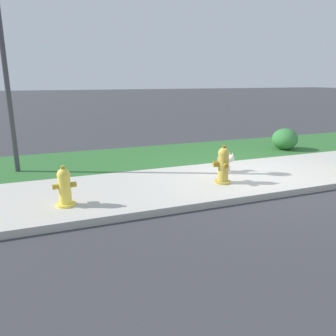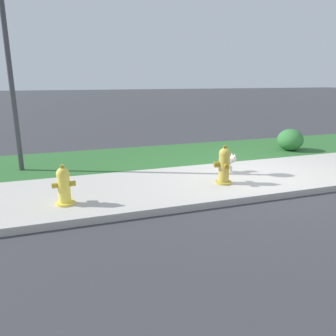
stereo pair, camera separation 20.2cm
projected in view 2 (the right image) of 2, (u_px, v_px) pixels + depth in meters
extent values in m
plane|color=#38383D|center=(253.00, 176.00, 7.11)|extent=(120.00, 120.00, 0.00)
cube|color=#BCB7AD|center=(253.00, 176.00, 7.11)|extent=(18.00, 2.44, 0.01)
cube|color=#2D662D|center=(204.00, 152.00, 9.43)|extent=(18.00, 2.63, 0.01)
cube|color=#BCB7AD|center=(294.00, 192.00, 5.91)|extent=(18.00, 0.16, 0.12)
cylinder|color=yellow|center=(65.00, 203.00, 5.49)|extent=(0.31, 0.31, 0.05)
cylinder|color=yellow|center=(64.00, 188.00, 5.42)|extent=(0.20, 0.20, 0.49)
sphere|color=yellow|center=(63.00, 174.00, 5.35)|extent=(0.21, 0.21, 0.21)
cube|color=#B29323|center=(62.00, 167.00, 5.32)|extent=(0.06, 0.06, 0.06)
cylinder|color=#B29323|center=(54.00, 186.00, 5.34)|extent=(0.10, 0.10, 0.09)
cylinder|color=#B29323|center=(73.00, 183.00, 5.46)|extent=(0.10, 0.10, 0.09)
cylinder|color=#B29323|center=(63.00, 182.00, 5.53)|extent=(0.13, 0.11, 0.12)
cylinder|color=gold|center=(223.00, 182.00, 6.59)|extent=(0.33, 0.33, 0.05)
cylinder|color=gold|center=(224.00, 168.00, 6.50)|extent=(0.21, 0.21, 0.57)
sphere|color=gold|center=(225.00, 154.00, 6.43)|extent=(0.23, 0.23, 0.23)
cube|color=olive|center=(225.00, 147.00, 6.39)|extent=(0.07, 0.07, 0.06)
cylinder|color=olive|center=(226.00, 166.00, 6.34)|extent=(0.11, 0.11, 0.09)
cylinder|color=olive|center=(222.00, 162.00, 6.63)|extent=(0.11, 0.11, 0.09)
cylinder|color=olive|center=(216.00, 164.00, 6.47)|extent=(0.12, 0.14, 0.12)
ellipsoid|color=silver|center=(226.00, 162.00, 7.28)|extent=(0.38, 0.29, 0.20)
sphere|color=silver|center=(233.00, 159.00, 7.38)|extent=(0.16, 0.16, 0.16)
sphere|color=black|center=(235.00, 159.00, 7.43)|extent=(0.03, 0.03, 0.03)
cone|color=silver|center=(232.00, 154.00, 7.39)|extent=(0.07, 0.07, 0.07)
cone|color=silver|center=(235.00, 155.00, 7.32)|extent=(0.07, 0.07, 0.07)
cylinder|color=silver|center=(227.00, 168.00, 7.43)|extent=(0.06, 0.06, 0.15)
cylinder|color=silver|center=(231.00, 169.00, 7.34)|extent=(0.06, 0.06, 0.15)
cylinder|color=silver|center=(220.00, 170.00, 7.31)|extent=(0.06, 0.06, 0.15)
cylinder|color=silver|center=(224.00, 171.00, 7.22)|extent=(0.06, 0.06, 0.15)
cylinder|color=silver|center=(220.00, 160.00, 7.16)|extent=(0.05, 0.05, 0.11)
cylinder|color=#3D3D42|center=(11.00, 82.00, 7.05)|extent=(0.11, 0.11, 3.96)
ellipsoid|color=#337538|center=(290.00, 140.00, 9.59)|extent=(0.74, 0.74, 0.63)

